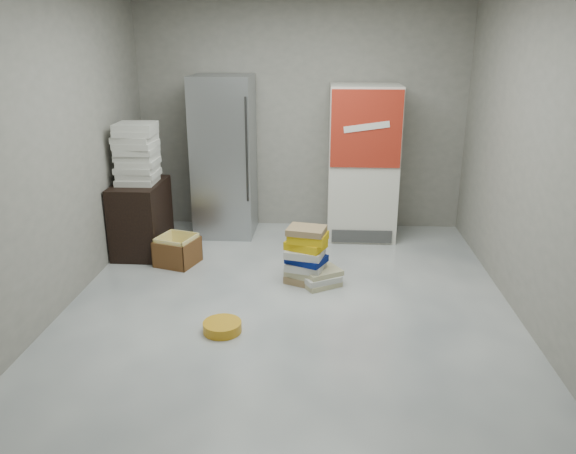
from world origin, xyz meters
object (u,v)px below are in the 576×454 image
(wood_shelf, at_px, (141,218))
(coke_cooler, at_px, (363,162))
(cardboard_box, at_px, (177,252))
(steel_fridge, at_px, (224,157))
(phonebook_stack_main, at_px, (306,255))

(wood_shelf, bearing_deg, coke_cooler, 16.28)
(wood_shelf, bearing_deg, cardboard_box, -35.68)
(steel_fridge, height_order, coke_cooler, steel_fridge)
(steel_fridge, bearing_deg, wood_shelf, -138.69)
(wood_shelf, height_order, cardboard_box, wood_shelf)
(steel_fridge, bearing_deg, phonebook_stack_main, -55.09)
(coke_cooler, bearing_deg, phonebook_stack_main, -112.63)
(wood_shelf, relative_size, phonebook_stack_main, 1.38)
(coke_cooler, xyz_separation_m, wood_shelf, (-2.48, -0.72, -0.50))
(steel_fridge, distance_m, cardboard_box, 1.40)
(wood_shelf, bearing_deg, phonebook_stack_main, -21.97)
(phonebook_stack_main, xyz_separation_m, cardboard_box, (-1.39, 0.41, -0.16))
(cardboard_box, bearing_deg, steel_fridge, 89.63)
(steel_fridge, bearing_deg, cardboard_box, -108.18)
(steel_fridge, distance_m, phonebook_stack_main, 1.92)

